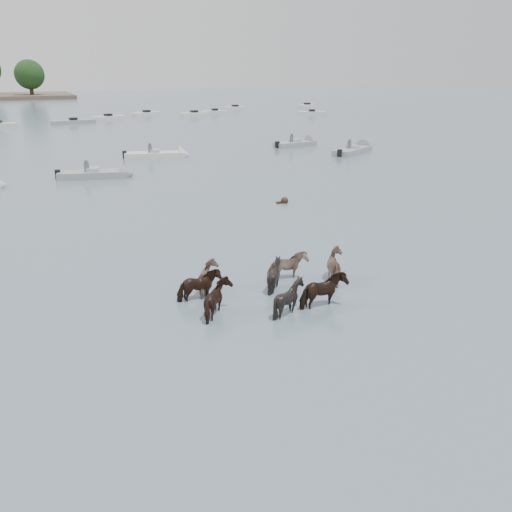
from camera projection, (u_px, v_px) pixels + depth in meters
name	position (u px, v px, depth m)	size (l,w,h in m)	color
ground	(260.00, 307.00, 16.98)	(400.00, 400.00, 0.00)	#4A5C6A
pony_herd	(271.00, 284.00, 17.65)	(6.51, 3.94, 1.33)	black
swimming_pony	(284.00, 201.00, 30.20)	(0.72, 0.44, 0.44)	black
motorboat_b	(104.00, 174.00, 37.33)	(5.45, 2.77, 1.92)	gray
motorboat_c	(164.00, 155.00, 45.85)	(5.81, 2.94, 1.92)	silver
motorboat_d	(356.00, 150.00, 48.82)	(5.75, 4.31, 1.92)	gray
motorboat_e	(301.00, 144.00, 52.83)	(5.03, 2.32, 1.92)	gray
distant_flotilla	(49.00, 117.00, 82.55)	(105.17, 23.96, 0.93)	gray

